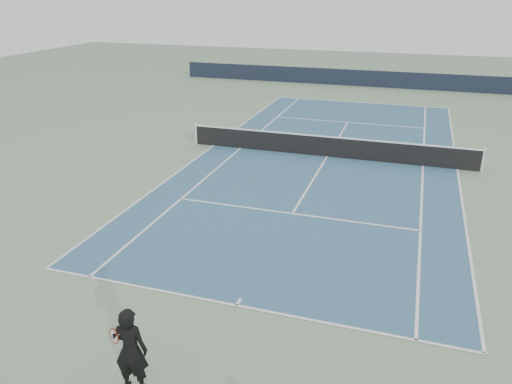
% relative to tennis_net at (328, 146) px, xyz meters
% --- Properties ---
extents(ground, '(80.00, 80.00, 0.00)m').
position_rel_tennis_net_xyz_m(ground, '(0.00, 0.00, -0.50)').
color(ground, gray).
extents(court_surface, '(10.97, 23.77, 0.01)m').
position_rel_tennis_net_xyz_m(court_surface, '(0.00, 0.00, -0.50)').
color(court_surface, '#345D7B').
rests_on(court_surface, ground).
extents(tennis_net, '(12.90, 0.10, 1.07)m').
position_rel_tennis_net_xyz_m(tennis_net, '(0.00, 0.00, 0.00)').
color(tennis_net, silver).
rests_on(tennis_net, ground).
extents(windscreen_far, '(30.00, 0.25, 1.20)m').
position_rel_tennis_net_xyz_m(windscreen_far, '(0.00, 17.88, 0.10)').
color(windscreen_far, black).
rests_on(windscreen_far, ground).
extents(tennis_player, '(0.82, 0.58, 1.79)m').
position_rel_tennis_net_xyz_m(tennis_player, '(-0.94, -14.95, 0.39)').
color(tennis_player, black).
rests_on(tennis_player, ground).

